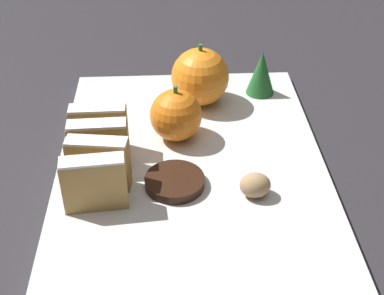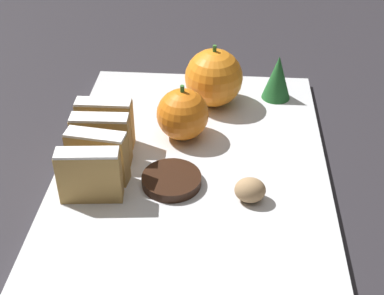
{
  "view_description": "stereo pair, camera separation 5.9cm",
  "coord_description": "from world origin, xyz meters",
  "px_view_note": "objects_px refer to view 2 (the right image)",
  "views": [
    {
      "loc": [
        -0.02,
        -0.48,
        0.39
      ],
      "look_at": [
        0.0,
        0.0,
        0.04
      ],
      "focal_mm": 50.0,
      "sensor_mm": 36.0,
      "label": 1
    },
    {
      "loc": [
        0.04,
        -0.48,
        0.39
      ],
      "look_at": [
        0.0,
        0.0,
        0.04
      ],
      "focal_mm": 50.0,
      "sensor_mm": 36.0,
      "label": 2
    }
  ],
  "objects_px": {
    "walnut": "(250,190)",
    "orange_near": "(183,114)",
    "orange_far": "(214,78)",
    "chocolate_cookie": "(172,180)"
  },
  "relations": [
    {
      "from": "walnut",
      "to": "orange_near",
      "type": "bearing_deg",
      "value": 125.57
    },
    {
      "from": "orange_far",
      "to": "chocolate_cookie",
      "type": "bearing_deg",
      "value": -102.4
    },
    {
      "from": "orange_far",
      "to": "walnut",
      "type": "bearing_deg",
      "value": -76.55
    },
    {
      "from": "orange_far",
      "to": "chocolate_cookie",
      "type": "xyz_separation_m",
      "value": [
        -0.04,
        -0.17,
        -0.03
      ]
    },
    {
      "from": "orange_near",
      "to": "walnut",
      "type": "relative_size",
      "value": 2.16
    },
    {
      "from": "walnut",
      "to": "chocolate_cookie",
      "type": "relative_size",
      "value": 0.5
    },
    {
      "from": "orange_near",
      "to": "walnut",
      "type": "height_order",
      "value": "orange_near"
    },
    {
      "from": "chocolate_cookie",
      "to": "orange_near",
      "type": "bearing_deg",
      "value": 87.38
    },
    {
      "from": "orange_near",
      "to": "walnut",
      "type": "bearing_deg",
      "value": -54.43
    },
    {
      "from": "orange_near",
      "to": "orange_far",
      "type": "distance_m",
      "value": 0.09
    }
  ]
}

